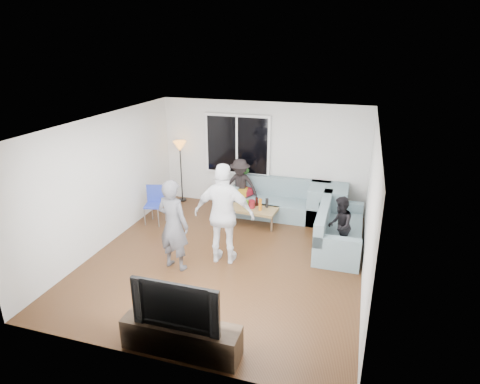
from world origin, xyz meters
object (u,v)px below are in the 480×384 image
(coffee_table, at_px, (252,216))
(side_chair, at_px, (154,206))
(player_right, at_px, (224,214))
(tv_console, at_px, (181,337))
(floor_lamp, at_px, (181,172))
(television, at_px, (179,301))
(spectator_back, at_px, (240,185))
(spectator_right, at_px, (340,226))
(sofa_back_section, at_px, (279,199))
(sofa_right_section, at_px, (340,227))
(player_left, at_px, (173,225))

(coffee_table, distance_m, side_chair, 2.22)
(player_right, relative_size, tv_console, 1.19)
(floor_lamp, xyz_separation_m, television, (2.28, -5.02, -0.00))
(coffee_table, relative_size, television, 0.93)
(side_chair, xyz_separation_m, spectator_back, (1.63, 1.25, 0.23))
(spectator_right, bearing_deg, sofa_back_section, -134.87)
(coffee_table, distance_m, television, 4.19)
(sofa_right_section, distance_m, player_right, 2.41)
(coffee_table, xyz_separation_m, side_chair, (-2.13, -0.59, 0.23))
(tv_console, bearing_deg, player_left, 117.53)
(sofa_back_section, bearing_deg, side_chair, -154.87)
(sofa_back_section, height_order, player_right, player_right)
(side_chair, bearing_deg, spectator_back, 22.68)
(side_chair, bearing_deg, sofa_back_section, 10.51)
(sofa_back_section, height_order, sofa_right_section, same)
(sofa_back_section, relative_size, sofa_right_section, 1.15)
(tv_console, height_order, television, television)
(floor_lamp, distance_m, tv_console, 5.54)
(sofa_right_section, relative_size, television, 1.70)
(player_right, xyz_separation_m, spectator_right, (2.01, 0.94, -0.37))
(player_left, height_order, player_right, player_right)
(player_right, height_order, television, player_right)
(sofa_back_section, relative_size, spectator_back, 1.76)
(sofa_right_section, xyz_separation_m, tv_console, (-1.79, -3.64, -0.20))
(floor_lamp, distance_m, television, 5.51)
(side_chair, bearing_deg, spectator_right, -17.44)
(floor_lamp, relative_size, player_left, 0.92)
(coffee_table, height_order, tv_console, tv_console)
(tv_console, bearing_deg, coffee_table, 92.16)
(spectator_right, bearing_deg, player_left, -64.31)
(sofa_back_section, bearing_deg, player_left, -115.00)
(coffee_table, height_order, television, television)
(player_right, xyz_separation_m, spectator_back, (-0.43, 2.39, -0.30))
(side_chair, height_order, spectator_right, spectator_right)
(sofa_back_section, relative_size, television, 1.95)
(floor_lamp, bearing_deg, player_left, -67.58)
(spectator_right, height_order, television, spectator_right)
(coffee_table, bearing_deg, spectator_right, -22.22)
(player_right, bearing_deg, sofa_right_section, -152.37)
(sofa_right_section, height_order, spectator_back, spectator_back)
(sofa_right_section, bearing_deg, spectator_right, -180.00)
(player_left, bearing_deg, sofa_right_section, -136.83)
(side_chair, bearing_deg, sofa_right_section, -13.39)
(spectator_right, relative_size, tv_console, 0.72)
(player_right, bearing_deg, television, 91.44)
(sofa_right_section, distance_m, television, 4.07)
(player_right, relative_size, television, 1.61)
(sofa_right_section, bearing_deg, player_left, 121.31)
(sofa_back_section, distance_m, tv_console, 4.78)
(player_left, height_order, tv_console, player_left)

